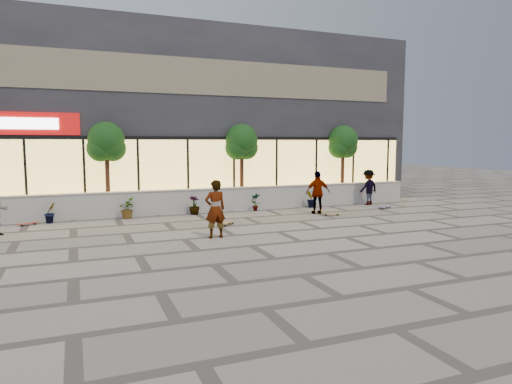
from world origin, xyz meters
name	(u,v)px	position (x,y,z in m)	size (l,w,h in m)	color
ground	(251,246)	(0.00, 0.00, 0.00)	(80.00, 80.00, 0.00)	gray
planter_wall	(194,201)	(0.00, 7.00, 0.52)	(22.00, 0.42, 1.04)	beige
retail_building	(168,120)	(0.00, 12.49, 4.25)	(24.00, 9.17, 8.50)	#28272C
shrub_b	(50,212)	(-5.70, 6.45, 0.41)	(0.45, 0.36, 0.81)	#183E13
shrub_c	(126,209)	(-2.90, 6.45, 0.41)	(0.73, 0.63, 0.81)	#183E13
shrub_d	(194,205)	(-0.10, 6.45, 0.41)	(0.45, 0.45, 0.81)	#183E13
shrub_e	(256,202)	(2.70, 6.45, 0.41)	(0.43, 0.29, 0.81)	#183E13
shrub_f	(311,199)	(5.50, 6.45, 0.41)	(0.45, 0.36, 0.81)	#183E13
tree_midwest	(106,144)	(-3.50, 7.70, 2.99)	(1.60, 1.50, 3.92)	#452418
tree_mideast	(242,144)	(2.50, 7.70, 2.99)	(1.60, 1.50, 3.92)	#452418
tree_east	(343,144)	(8.00, 7.70, 2.99)	(1.60, 1.50, 3.92)	#452418
skater_center	(215,209)	(-0.66, 1.51, 0.93)	(0.68, 0.45, 1.87)	silver
skater_right_near	(318,193)	(4.86, 4.67, 0.92)	(1.08, 0.45, 1.84)	white
skater_right_far	(368,187)	(8.61, 6.29, 0.86)	(1.12, 0.64, 1.73)	maroon
skateboard_center	(227,223)	(0.40, 3.53, 0.09)	(0.81, 0.73, 0.10)	olive
skateboard_left	(28,223)	(-6.44, 6.20, 0.08)	(0.76, 0.52, 0.09)	#B33021
skateboard_right_near	(332,214)	(5.19, 4.05, 0.08)	(0.83, 0.49, 0.10)	olive
skateboard_right_far	(385,207)	(8.57, 4.91, 0.08)	(0.85, 0.43, 0.10)	#584C8C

